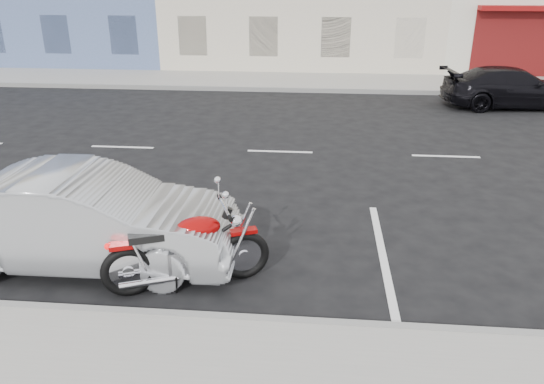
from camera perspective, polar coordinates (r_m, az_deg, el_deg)
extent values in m
plane|color=black|center=(13.11, 9.63, 4.05)|extent=(120.00, 120.00, 0.00)
cube|color=gray|center=(21.84, -5.37, 11.90)|extent=(80.00, 3.40, 0.15)
cube|color=gray|center=(7.80, -26.59, -11.13)|extent=(80.00, 0.12, 0.16)
cube|color=gray|center=(20.20, -6.24, 11.01)|extent=(80.00, 0.12, 0.16)
torus|color=black|center=(7.81, 2.92, -6.09)|extent=(0.73, 0.38, 0.74)
torus|color=black|center=(7.50, -8.82, -7.67)|extent=(0.73, 0.38, 0.74)
cube|color=#8F0505|center=(7.64, 2.98, -3.55)|extent=(0.40, 0.27, 0.06)
cube|color=#8F0505|center=(7.30, -9.36, -4.94)|extent=(0.37, 0.29, 0.07)
cube|color=gray|center=(7.58, -3.20, -6.52)|extent=(0.55, 0.48, 0.38)
ellipsoid|color=#8F0505|center=(7.41, -1.61, -3.16)|extent=(0.71, 0.58, 0.30)
cube|color=black|center=(7.31, -6.06, -3.85)|extent=(0.74, 0.52, 0.10)
cylinder|color=silver|center=(7.40, 1.18, -1.03)|extent=(0.32, 0.73, 0.04)
sphere|color=silver|center=(7.54, 2.29, -2.52)|extent=(0.19, 0.19, 0.19)
cylinder|color=silver|center=(7.47, -5.64, -8.61)|extent=(1.01, 0.47, 0.09)
cylinder|color=silver|center=(7.74, -6.08, -7.46)|extent=(1.01, 0.47, 0.09)
cylinder|color=silver|center=(7.64, 2.58, -3.97)|extent=(0.41, 0.20, 0.88)
cylinder|color=black|center=(7.54, -1.42, -5.03)|extent=(0.85, 0.38, 0.54)
imported|color=#A7AAAE|center=(8.27, -19.29, -2.75)|extent=(4.50, 1.63, 1.47)
imported|color=black|center=(19.11, 24.38, 10.20)|extent=(4.57, 2.23, 1.28)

